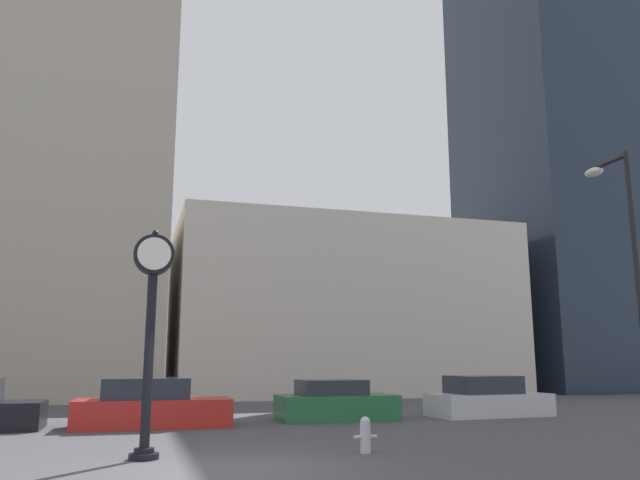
{
  "coord_description": "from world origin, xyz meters",
  "views": [
    {
      "loc": [
        -1.77,
        -11.73,
        1.94
      ],
      "look_at": [
        4.93,
        10.8,
        6.45
      ],
      "focal_mm": 35.0,
      "sensor_mm": 36.0,
      "label": 1
    }
  ],
  "objects_px": {
    "street_clock": "(151,308)",
    "car_red": "(152,406)",
    "fire_hydrant_near": "(365,434)",
    "car_green": "(335,403)",
    "car_silver": "(487,399)",
    "street_lamp_right": "(625,249)"
  },
  "relations": [
    {
      "from": "car_silver",
      "to": "street_lamp_right",
      "type": "xyz_separation_m",
      "value": [
        -0.02,
        -6.95,
        4.13
      ]
    },
    {
      "from": "street_clock",
      "to": "car_silver",
      "type": "distance_m",
      "value": 13.49
    },
    {
      "from": "street_clock",
      "to": "fire_hydrant_near",
      "type": "distance_m",
      "value": 5.21
    },
    {
      "from": "fire_hydrant_near",
      "to": "car_green",
      "type": "bearing_deg",
      "value": 77.05
    },
    {
      "from": "street_clock",
      "to": "car_silver",
      "type": "height_order",
      "value": "street_clock"
    },
    {
      "from": "street_clock",
      "to": "fire_hydrant_near",
      "type": "bearing_deg",
      "value": -6.04
    },
    {
      "from": "car_red",
      "to": "street_lamp_right",
      "type": "relative_size",
      "value": 0.63
    },
    {
      "from": "fire_hydrant_near",
      "to": "car_silver",
      "type": "bearing_deg",
      "value": 44.0
    },
    {
      "from": "street_clock",
      "to": "fire_hydrant_near",
      "type": "height_order",
      "value": "street_clock"
    },
    {
      "from": "car_green",
      "to": "car_silver",
      "type": "relative_size",
      "value": 0.9
    },
    {
      "from": "street_clock",
      "to": "car_silver",
      "type": "xyz_separation_m",
      "value": [
        11.63,
        6.41,
        -2.41
      ]
    },
    {
      "from": "car_silver",
      "to": "fire_hydrant_near",
      "type": "relative_size",
      "value": 5.7
    },
    {
      "from": "fire_hydrant_near",
      "to": "street_lamp_right",
      "type": "bearing_deg",
      "value": -0.47
    },
    {
      "from": "car_green",
      "to": "car_silver",
      "type": "distance_m",
      "value": 5.51
    },
    {
      "from": "street_clock",
      "to": "car_red",
      "type": "height_order",
      "value": "street_clock"
    },
    {
      "from": "fire_hydrant_near",
      "to": "street_lamp_right",
      "type": "distance_m",
      "value": 8.33
    },
    {
      "from": "fire_hydrant_near",
      "to": "street_lamp_right",
      "type": "relative_size",
      "value": 0.1
    },
    {
      "from": "street_clock",
      "to": "car_green",
      "type": "distance_m",
      "value": 9.31
    },
    {
      "from": "car_green",
      "to": "street_clock",
      "type": "bearing_deg",
      "value": -133.44
    },
    {
      "from": "car_green",
      "to": "street_lamp_right",
      "type": "height_order",
      "value": "street_lamp_right"
    },
    {
      "from": "car_red",
      "to": "fire_hydrant_near",
      "type": "height_order",
      "value": "car_red"
    },
    {
      "from": "street_clock",
      "to": "car_silver",
      "type": "bearing_deg",
      "value": 28.88
    }
  ]
}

